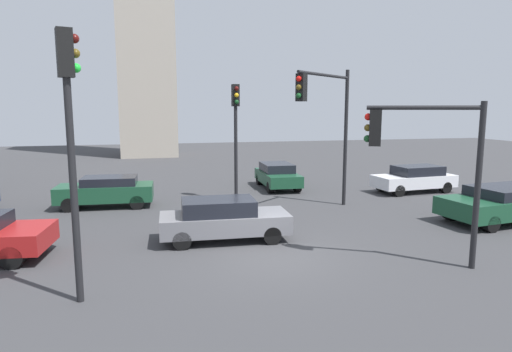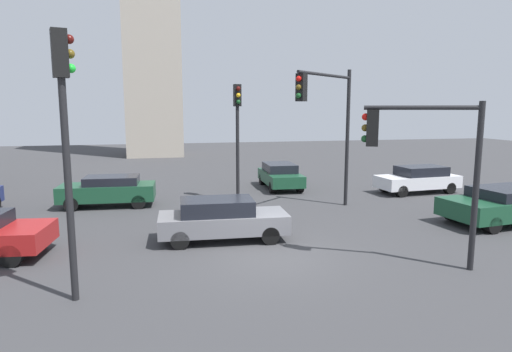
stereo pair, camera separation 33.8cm
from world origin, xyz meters
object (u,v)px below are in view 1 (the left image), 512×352
object	(u,v)px
car_3	(277,175)
car_1	(504,203)
traffic_light_2	(236,121)
traffic_light_1	(70,119)
traffic_light_0	(327,111)
car_5	(415,178)
traffic_light_3	(423,148)
car_2	(106,191)
car_4	(223,219)

from	to	relation	value
car_3	car_1	bearing A→B (deg)	36.99
traffic_light_2	car_3	distance (m)	4.95
traffic_light_1	car_3	size ratio (longest dim) A/B	1.49
traffic_light_0	car_5	xyz separation A→B (m)	(6.29, 3.12, -3.51)
traffic_light_3	car_1	xyz separation A→B (m)	(5.97, 3.33, -2.51)
car_2	traffic_light_1	bearing A→B (deg)	94.52
traffic_light_3	car_1	distance (m)	7.28
traffic_light_1	car_1	size ratio (longest dim) A/B	1.19
traffic_light_0	car_2	distance (m)	10.15
traffic_light_0	traffic_light_3	bearing A→B (deg)	50.59
car_2	car_5	world-z (taller)	car_5
traffic_light_2	car_3	xyz separation A→B (m)	(2.84, 2.68, -3.05)
traffic_light_0	traffic_light_2	bearing A→B (deg)	-87.15
car_2	car_3	distance (m)	9.09
traffic_light_0	car_3	distance (m)	6.97
traffic_light_0	traffic_light_1	size ratio (longest dim) A/B	1.00
traffic_light_0	traffic_light_2	xyz separation A→B (m)	(-3.11, 3.33, -0.47)
traffic_light_3	car_3	world-z (taller)	traffic_light_3
car_5	traffic_light_0	bearing A→B (deg)	21.82
traffic_light_1	traffic_light_2	xyz separation A→B (m)	(5.61, 10.07, -0.35)
car_4	traffic_light_3	bearing A→B (deg)	-32.67
traffic_light_3	car_2	xyz separation A→B (m)	(-9.04, 9.67, -2.52)
car_3	car_2	bearing A→B (deg)	-70.46
traffic_light_0	car_1	distance (m)	7.63
traffic_light_2	traffic_light_3	world-z (taller)	traffic_light_2
traffic_light_2	car_3	world-z (taller)	traffic_light_2
car_1	car_4	xyz separation A→B (m)	(-10.86, 0.16, -0.01)
car_2	car_4	distance (m)	7.44
traffic_light_1	car_3	bearing A→B (deg)	41.53
traffic_light_3	car_4	bearing A→B (deg)	-7.07
traffic_light_0	traffic_light_1	distance (m)	11.02
car_2	car_3	xyz separation A→B (m)	(8.67, 2.73, -0.02)
traffic_light_0	car_2	bearing A→B (deg)	-60.33
car_4	traffic_light_0	bearing A→B (deg)	33.93
car_3	car_4	size ratio (longest dim) A/B	0.94
car_3	car_4	world-z (taller)	car_4
traffic_light_3	car_2	distance (m)	13.47
car_1	car_3	bearing A→B (deg)	-61.90
traffic_light_0	traffic_light_3	xyz separation A→B (m)	(0.09, -6.39, -0.98)
traffic_light_2	car_4	xyz separation A→B (m)	(-1.70, -6.23, -3.03)
car_1	car_4	size ratio (longest dim) A/B	1.17
traffic_light_1	traffic_light_2	bearing A→B (deg)	45.92
traffic_light_3	car_1	bearing A→B (deg)	-122.43
traffic_light_1	car_4	bearing A→B (deg)	29.49
car_1	car_5	size ratio (longest dim) A/B	1.15
traffic_light_3	car_1	world-z (taller)	traffic_light_3
traffic_light_1	car_1	distance (m)	15.59
traffic_light_3	car_4	xyz separation A→B (m)	(-4.90, 3.49, -2.52)
traffic_light_2	car_4	distance (m)	7.13
car_5	car_1	bearing A→B (deg)	83.29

